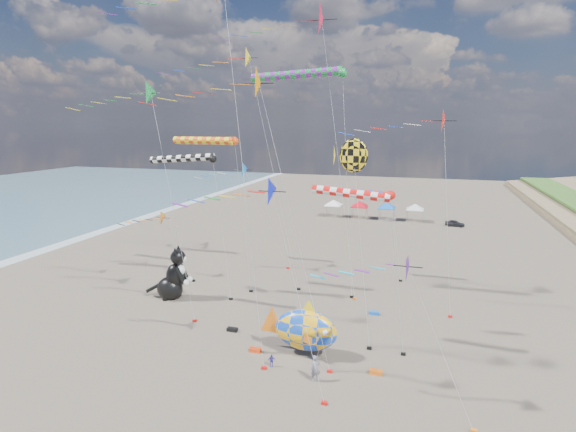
% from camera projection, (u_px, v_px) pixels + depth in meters
% --- Properties ---
extents(ground, '(260.00, 260.00, 0.00)m').
position_uv_depth(ground, '(234.00, 407.00, 28.10)').
color(ground, brown).
rests_on(ground, ground).
extents(delta_kite_0, '(9.46, 1.98, 14.41)m').
position_uv_depth(delta_kite_0, '(266.00, 197.00, 26.84)').
color(delta_kite_0, '#0F1CCF').
rests_on(delta_kite_0, ground).
extents(delta_kite_1, '(11.30, 2.06, 20.95)m').
position_uv_depth(delta_kite_1, '(139.00, 98.00, 37.59)').
color(delta_kite_1, '#1B9141').
rests_on(delta_kite_1, ground).
extents(delta_kite_2, '(13.33, 2.25, 21.19)m').
position_uv_depth(delta_kite_2, '(250.00, 88.00, 29.74)').
color(delta_kite_2, orange).
rests_on(delta_kite_2, ground).
extents(delta_kite_3, '(14.61, 3.22, 28.66)m').
position_uv_depth(delta_kite_3, '(316.00, 19.00, 41.21)').
color(delta_kite_3, red).
rests_on(delta_kite_3, ground).
extents(delta_kite_4, '(8.97, 1.89, 7.98)m').
position_uv_depth(delta_kite_4, '(160.00, 221.00, 50.34)').
color(delta_kite_4, orange).
rests_on(delta_kite_4, ground).
extents(delta_kite_6, '(9.10, 1.86, 10.25)m').
position_uv_depth(delta_kite_6, '(405.00, 276.00, 25.23)').
color(delta_kite_6, '#4D1186').
rests_on(delta_kite_6, ground).
extents(delta_kite_7, '(10.99, 2.30, 18.91)m').
position_uv_depth(delta_kite_7, '(423.00, 123.00, 38.63)').
color(delta_kite_7, red).
rests_on(delta_kite_7, ground).
extents(delta_kite_8, '(10.90, 1.99, 13.13)m').
position_uv_depth(delta_kite_8, '(246.00, 171.00, 54.18)').
color(delta_kite_8, blue).
rests_on(delta_kite_8, ground).
extents(delta_kite_9, '(14.32, 2.14, 24.95)m').
position_uv_depth(delta_kite_9, '(242.00, 62.00, 45.03)').
color(delta_kite_9, yellow).
rests_on(delta_kite_9, ground).
extents(windsock_0, '(8.54, 0.83, 16.16)m').
position_uv_depth(windsock_0, '(207.00, 141.00, 45.55)').
color(windsock_0, '#E34813').
rests_on(windsock_0, ground).
extents(windsock_1, '(8.31, 0.72, 14.48)m').
position_uv_depth(windsock_1, '(186.00, 159.00, 43.74)').
color(windsock_1, black).
rests_on(windsock_1, ground).
extents(windsock_2, '(7.52, 0.73, 10.28)m').
position_uv_depth(windsock_2, '(368.00, 193.00, 49.76)').
color(windsock_2, red).
rests_on(windsock_2, ground).
extents(windsock_3, '(7.53, 0.69, 12.70)m').
position_uv_depth(windsock_3, '(355.00, 195.00, 33.14)').
color(windsock_3, red).
rests_on(windsock_3, ground).
extents(windsock_4, '(10.68, 0.90, 22.52)m').
position_uv_depth(windsock_4, '(301.00, 75.00, 43.01)').
color(windsock_4, '#178337').
rests_on(windsock_4, ground).
extents(angelfish_kite, '(3.74, 3.02, 16.31)m').
position_uv_depth(angelfish_kite, '(351.00, 157.00, 34.81)').
color(angelfish_kite, yellow).
rests_on(angelfish_kite, ground).
extents(cat_inflatable, '(4.36, 2.73, 5.48)m').
position_uv_depth(cat_inflatable, '(172.00, 273.00, 45.11)').
color(cat_inflatable, black).
rests_on(cat_inflatable, ground).
extents(fish_inflatable, '(6.51, 2.41, 4.56)m').
position_uv_depth(fish_inflatable, '(305.00, 330.00, 34.04)').
color(fish_inflatable, blue).
rests_on(fish_inflatable, ground).
extents(person_adult, '(0.82, 0.72, 1.88)m').
position_uv_depth(person_adult, '(315.00, 369.00, 30.75)').
color(person_adult, slate).
rests_on(person_adult, ground).
extents(child_green, '(0.57, 0.48, 1.05)m').
position_uv_depth(child_green, '(326.00, 334.00, 36.67)').
color(child_green, '#1C784A').
rests_on(child_green, ground).
extents(child_blue, '(0.61, 0.44, 0.97)m').
position_uv_depth(child_blue, '(271.00, 361.00, 32.70)').
color(child_blue, '#382EAD').
rests_on(child_blue, ground).
extents(kite_bag_0, '(0.90, 0.44, 0.30)m').
position_uv_depth(kite_bag_0, '(232.00, 330.00, 38.38)').
color(kite_bag_0, black).
rests_on(kite_bag_0, ground).
extents(kite_bag_1, '(0.90, 0.44, 0.30)m').
position_uv_depth(kite_bag_1, '(255.00, 350.00, 34.91)').
color(kite_bag_1, '#F03D10').
rests_on(kite_bag_1, ground).
extents(kite_bag_2, '(0.90, 0.44, 0.30)m').
position_uv_depth(kite_bag_2, '(374.00, 313.00, 41.75)').
color(kite_bag_2, blue).
rests_on(kite_bag_2, ground).
extents(kite_bag_3, '(0.90, 0.44, 0.30)m').
position_uv_depth(kite_bag_3, '(376.00, 372.00, 31.80)').
color(kite_bag_3, orange).
rests_on(kite_bag_3, ground).
extents(tent_row, '(19.20, 4.20, 3.80)m').
position_uv_depth(tent_row, '(373.00, 202.00, 83.16)').
color(tent_row, white).
rests_on(tent_row, ground).
extents(parked_car, '(3.39, 1.77, 1.10)m').
position_uv_depth(parked_car, '(455.00, 223.00, 77.65)').
color(parked_car, '#26262D').
rests_on(parked_car, ground).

